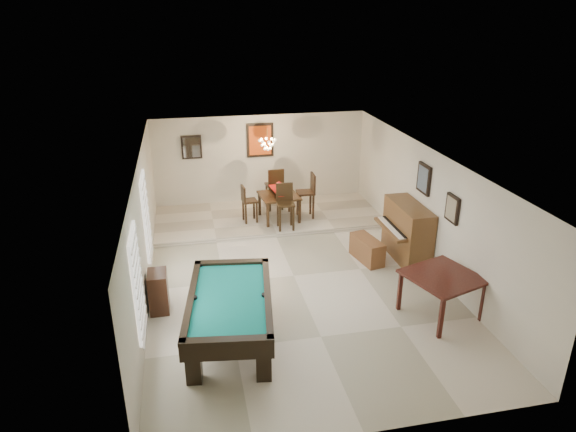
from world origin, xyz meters
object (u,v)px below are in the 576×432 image
object	(u,v)px
flower_vase	(279,186)
dining_chair_north	(274,188)
dining_chair_south	(286,207)
dining_chair_west	(250,204)
dining_chair_east	(305,196)
piano_bench	(367,249)
square_table	(441,295)
apothecary_chest	(158,291)
upright_piano	(401,232)
pool_table	(231,319)
dining_table	(279,205)
chandelier	(267,140)

from	to	relation	value
flower_vase	dining_chair_north	size ratio (longest dim) A/B	0.20
dining_chair_south	dining_chair_west	distance (m)	1.05
flower_vase	dining_chair_east	world-z (taller)	dining_chair_east
flower_vase	dining_chair_west	xyz separation A→B (m)	(-0.77, 0.00, -0.43)
piano_bench	dining_chair_north	bearing A→B (deg)	114.77
dining_chair_west	dining_chair_south	bearing A→B (deg)	-135.21
square_table	apothecary_chest	world-z (taller)	square_table
dining_chair_west	dining_chair_east	xyz separation A→B (m)	(1.49, -0.00, 0.11)
upright_piano	dining_chair_north	world-z (taller)	dining_chair_north
pool_table	flower_vase	xyz separation A→B (m)	(1.78, 4.94, 0.62)
apothecary_chest	dining_chair_west	bearing A→B (deg)	58.77
dining_chair_north	dining_chair_east	size ratio (longest dim) A/B	1.00
dining_chair_east	upright_piano	bearing A→B (deg)	33.04
dining_table	dining_chair_south	xyz separation A→B (m)	(0.05, -0.65, 0.17)
square_table	flower_vase	distance (m)	5.40
pool_table	upright_piano	xyz separation A→B (m)	(4.09, 2.33, 0.23)
piano_bench	dining_chair_north	xyz separation A→B (m)	(-1.53, 3.32, 0.45)
pool_table	flower_vase	bearing A→B (deg)	77.79
flower_vase	dining_chair_south	distance (m)	0.74
dining_chair_east	dining_chair_north	bearing A→B (deg)	-136.60
pool_table	dining_table	world-z (taller)	dining_table
apothecary_chest	chandelier	world-z (taller)	chandelier
dining_chair_east	square_table	bearing A→B (deg)	17.51
flower_vase	dining_chair_east	bearing A→B (deg)	0.14
dining_table	flower_vase	xyz separation A→B (m)	(0.00, 0.00, 0.52)
upright_piano	apothecary_chest	size ratio (longest dim) A/B	1.98
dining_table	flower_vase	world-z (taller)	flower_vase
dining_chair_south	dining_chair_east	world-z (taller)	dining_chair_east
pool_table	dining_chair_east	bearing A→B (deg)	70.82
pool_table	dining_chair_west	size ratio (longest dim) A/B	2.60
square_table	piano_bench	distance (m)	2.47
square_table	apothecary_chest	distance (m)	5.28
pool_table	apothecary_chest	bearing A→B (deg)	142.55
upright_piano	piano_bench	distance (m)	0.85
apothecary_chest	dining_table	world-z (taller)	dining_table
pool_table	dining_chair_north	distance (m)	6.00
chandelier	piano_bench	bearing A→B (deg)	-57.62
upright_piano	dining_table	distance (m)	3.48
dining_table	square_table	bearing A→B (deg)	-66.84
dining_chair_south	pool_table	bearing A→B (deg)	-110.70
pool_table	flower_vase	world-z (taller)	flower_vase
dining_chair_west	dining_chair_east	distance (m)	1.49
piano_bench	apothecary_chest	distance (m)	4.71
pool_table	square_table	xyz separation A→B (m)	(3.89, 0.00, -0.01)
dining_table	dining_chair_west	bearing A→B (deg)	179.75
upright_piano	piano_bench	size ratio (longest dim) A/B	1.62
apothecary_chest	dining_chair_south	size ratio (longest dim) A/B	0.69
square_table	dining_chair_south	bearing A→B (deg)	115.75
square_table	apothecary_chest	size ratio (longest dim) A/B	1.53
flower_vase	chandelier	size ratio (longest dim) A/B	0.40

